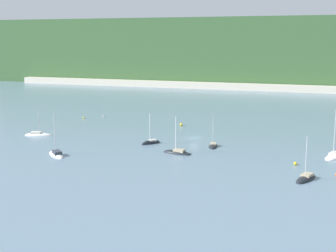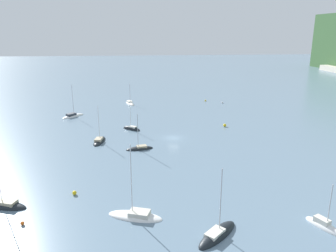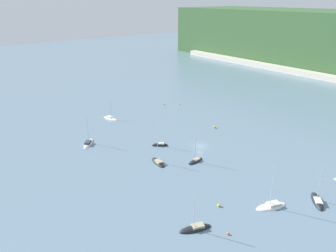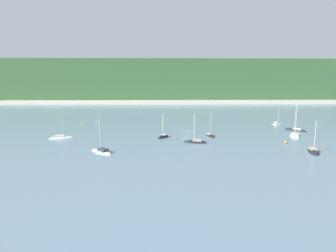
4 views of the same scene
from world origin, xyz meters
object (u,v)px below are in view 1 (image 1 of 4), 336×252
(sailboat_0, at_px, (306,179))
(sailboat_3, at_px, (56,155))
(sailboat_6, at_px, (151,143))
(mooring_buoy_4, at_px, (336,175))
(mooring_buoy_2, at_px, (181,125))
(sailboat_1, at_px, (177,153))
(mooring_buoy_1, at_px, (84,118))
(mooring_buoy_3, at_px, (295,163))
(sailboat_5, at_px, (213,146))
(sailboat_4, at_px, (38,135))
(sailboat_8, at_px, (334,156))
(mooring_buoy_0, at_px, (104,116))

(sailboat_0, relative_size, sailboat_3, 0.87)
(sailboat_6, height_order, mooring_buoy_4, sailboat_6)
(sailboat_0, bearing_deg, mooring_buoy_2, -120.04)
(sailboat_6, bearing_deg, sailboat_1, 87.15)
(sailboat_6, bearing_deg, mooring_buoy_1, -92.60)
(sailboat_3, xyz_separation_m, mooring_buoy_2, (16.41, 44.84, 0.30))
(mooring_buoy_4, bearing_deg, mooring_buoy_3, 144.87)
(sailboat_0, relative_size, sailboat_5, 1.03)
(sailboat_4, bearing_deg, sailboat_8, -13.91)
(sailboat_5, relative_size, mooring_buoy_4, 16.61)
(sailboat_4, relative_size, sailboat_6, 0.95)
(sailboat_5, xyz_separation_m, mooring_buoy_0, (-46.45, 32.20, 0.23))
(sailboat_4, bearing_deg, mooring_buoy_2, 24.03)
(sailboat_1, xyz_separation_m, sailboat_4, (-43.14, 7.38, -0.01))
(sailboat_0, height_order, mooring_buoy_2, sailboat_0)
(sailboat_1, distance_m, mooring_buoy_4, 36.02)
(sailboat_1, bearing_deg, sailboat_3, 32.30)
(mooring_buoy_4, bearing_deg, mooring_buoy_1, 151.29)
(sailboat_0, relative_size, mooring_buoy_2, 10.75)
(sailboat_5, xyz_separation_m, mooring_buoy_1, (-51.19, 26.76, 0.20))
(sailboat_3, distance_m, mooring_buoy_3, 53.81)
(sailboat_8, bearing_deg, sailboat_1, -57.11)
(sailboat_1, bearing_deg, sailboat_6, -29.25)
(sailboat_8, bearing_deg, mooring_buoy_0, -94.66)
(sailboat_3, relative_size, mooring_buoy_4, 19.78)
(mooring_buoy_4, bearing_deg, sailboat_6, 161.17)
(sailboat_5, xyz_separation_m, mooring_buoy_4, (28.94, -17.12, 0.19))
(sailboat_1, distance_m, sailboat_8, 35.89)
(sailboat_1, xyz_separation_m, mooring_buoy_4, (35.25, -7.42, 0.18))
(sailboat_0, bearing_deg, sailboat_1, -92.14)
(mooring_buoy_0, relative_size, mooring_buoy_1, 1.09)
(sailboat_0, xyz_separation_m, mooring_buoy_1, (-74.53, 48.18, 0.21))
(sailboat_6, bearing_deg, mooring_buoy_0, -101.67)
(sailboat_0, xyz_separation_m, sailboat_5, (-23.34, 21.42, 0.00))
(sailboat_5, bearing_deg, mooring_buoy_2, -156.83)
(sailboat_0, xyz_separation_m, sailboat_3, (-55.68, 1.07, 0.05))
(sailboat_3, height_order, sailboat_4, sailboat_3)
(mooring_buoy_2, bearing_deg, sailboat_4, -141.34)
(mooring_buoy_2, xyz_separation_m, mooring_buoy_3, (36.63, -35.82, -0.08))
(sailboat_3, xyz_separation_m, mooring_buoy_3, (53.05, 9.02, 0.22))
(sailboat_5, bearing_deg, mooring_buoy_0, -134.59)
(sailboat_6, xyz_separation_m, sailboat_8, (44.55, 0.46, 0.06))
(sailboat_1, distance_m, mooring_buoy_1, 57.82)
(sailboat_5, xyz_separation_m, sailboat_6, (-15.96, -1.81, -0.01))
(sailboat_0, height_order, sailboat_3, sailboat_3)
(sailboat_3, height_order, mooring_buoy_2, sailboat_3)
(sailboat_8, bearing_deg, sailboat_4, -69.85)
(sailboat_6, relative_size, mooring_buoy_2, 10.27)
(sailboat_8, xyz_separation_m, mooring_buoy_4, (0.35, -15.77, 0.14))
(sailboat_8, xyz_separation_m, mooring_buoy_0, (-75.04, 33.55, 0.18))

